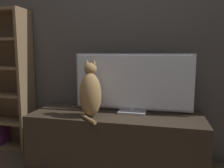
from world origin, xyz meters
TOP-DOWN VIEW (x-y plane):
  - wall_back at (0.00, 1.22)m, footprint 4.80×0.05m
  - tv_stand at (0.00, 0.92)m, footprint 1.59×0.52m
  - tv at (0.15, 1.00)m, footprint 1.09×0.15m
  - cat at (-0.20, 0.80)m, footprint 0.23×0.32m

SIDE VIEW (x-z plane):
  - tv_stand at x=0.00m, z-range 0.00..0.50m
  - cat at x=-0.20m, z-range 0.46..0.97m
  - tv at x=0.15m, z-range 0.51..1.07m
  - wall_back at x=0.00m, z-range 0.00..2.60m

